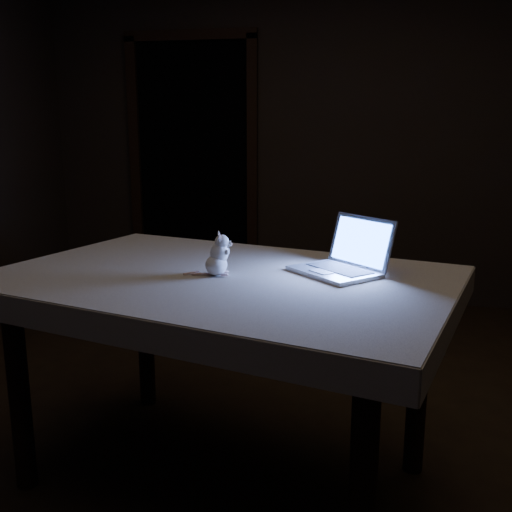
# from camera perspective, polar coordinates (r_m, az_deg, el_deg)

# --- Properties ---
(floor) EXTENTS (5.00, 5.00, 0.00)m
(floor) POSITION_cam_1_polar(r_m,az_deg,el_deg) (2.47, 4.08, -20.98)
(floor) COLOR black
(floor) RESTS_ON ground
(back_wall) EXTENTS (4.50, 0.04, 2.60)m
(back_wall) POSITION_cam_1_polar(r_m,az_deg,el_deg) (4.56, 7.40, 11.52)
(back_wall) COLOR black
(back_wall) RESTS_ON ground
(doorway) EXTENTS (1.06, 0.36, 2.13)m
(doorway) POSITION_cam_1_polar(r_m,az_deg,el_deg) (4.74, -6.24, 8.73)
(doorway) COLOR black
(doorway) RESTS_ON back_wall
(table) EXTENTS (1.78, 1.41, 0.83)m
(table) POSITION_cam_1_polar(r_m,az_deg,el_deg) (2.25, -3.33, -12.30)
(table) COLOR black
(table) RESTS_ON floor
(tablecloth) EXTENTS (1.98, 1.80, 0.10)m
(tablecloth) POSITION_cam_1_polar(r_m,az_deg,el_deg) (2.11, -1.45, -3.16)
(tablecloth) COLOR #BFB4A2
(tablecloth) RESTS_ON table
(laptop) EXTENTS (0.41, 0.41, 0.21)m
(laptop) POSITION_cam_1_polar(r_m,az_deg,el_deg) (2.10, 7.87, 0.96)
(laptop) COLOR #B0B1B5
(laptop) RESTS_ON tablecloth
(plush_mouse) EXTENTS (0.15, 0.15, 0.16)m
(plush_mouse) POSITION_cam_1_polar(r_m,az_deg,el_deg) (2.07, -4.01, 0.20)
(plush_mouse) COLOR silver
(plush_mouse) RESTS_ON tablecloth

